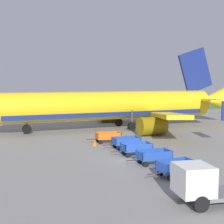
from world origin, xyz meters
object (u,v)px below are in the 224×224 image
(traffic_cone_mid_apron, at_px, (133,139))
(baggage_cart_far_end, at_px, (108,137))
(baggage_cart_nearest, at_px, (177,168))
(traffic_cone_near_plane, at_px, (95,143))
(baggage_cart_fourth_in_row, at_px, (126,142))
(baggage_cart_third_in_row, at_px, (136,148))
(service_truck_beside_carts, at_px, (202,183))
(airplane, at_px, (115,106))
(baggage_cart_second_in_row, at_px, (154,156))

(traffic_cone_mid_apron, bearing_deg, baggage_cart_far_end, 172.60)
(baggage_cart_nearest, distance_m, traffic_cone_near_plane, 12.06)
(baggage_cart_nearest, height_order, baggage_cart_fourth_in_row, same)
(baggage_cart_fourth_in_row, bearing_deg, baggage_cart_third_in_row, -96.06)
(baggage_cart_nearest, height_order, baggage_cart_third_in_row, same)
(baggage_cart_nearest, bearing_deg, baggage_cart_far_end, 90.58)
(baggage_cart_third_in_row, bearing_deg, baggage_cart_far_end, 92.39)
(service_truck_beside_carts, relative_size, traffic_cone_mid_apron, 7.64)
(baggage_cart_far_end, bearing_deg, airplane, 64.98)
(baggage_cart_second_in_row, height_order, baggage_cart_fourth_in_row, same)
(airplane, relative_size, baggage_cart_nearest, 10.41)
(baggage_cart_third_in_row, relative_size, traffic_cone_mid_apron, 5.96)
(baggage_cart_third_in_row, distance_m, service_truck_beside_carts, 11.45)
(baggage_cart_second_in_row, relative_size, service_truck_beside_carts, 0.78)
(baggage_cart_fourth_in_row, bearing_deg, service_truck_beside_carts, -97.45)
(service_truck_beside_carts, bearing_deg, baggage_cart_fourth_in_row, 82.55)
(baggage_cart_far_end, height_order, traffic_cone_near_plane, baggage_cart_far_end)
(baggage_cart_fourth_in_row, bearing_deg, baggage_cart_second_in_row, -92.82)
(traffic_cone_near_plane, relative_size, traffic_cone_mid_apron, 1.04)
(baggage_cart_second_in_row, bearing_deg, baggage_cart_far_end, 91.67)
(airplane, bearing_deg, service_truck_beside_carts, -101.71)
(baggage_cart_nearest, xyz_separation_m, baggage_cart_far_end, (-0.13, 12.97, 0.00))
(airplane, bearing_deg, baggage_cart_third_in_row, -104.50)
(airplane, distance_m, baggage_cart_second_in_row, 19.23)
(baggage_cart_third_in_row, bearing_deg, baggage_cart_nearest, -91.14)
(airplane, relative_size, baggage_cart_fourth_in_row, 10.50)
(baggage_cart_second_in_row, bearing_deg, traffic_cone_mid_apron, 75.20)
(traffic_cone_mid_apron, bearing_deg, baggage_cart_third_in_row, -112.14)
(baggage_cart_third_in_row, distance_m, baggage_cart_far_end, 6.34)
(baggage_cart_far_end, distance_m, service_truck_beside_carts, 17.72)
(service_truck_beside_carts, xyz_separation_m, traffic_cone_mid_apron, (3.99, 17.31, -0.80))
(traffic_cone_mid_apron, bearing_deg, airplane, 80.64)
(baggage_cart_second_in_row, height_order, baggage_cart_third_in_row, same)
(baggage_cart_third_in_row, relative_size, service_truck_beside_carts, 0.78)
(traffic_cone_near_plane, height_order, traffic_cone_mid_apron, traffic_cone_near_plane)
(baggage_cart_far_end, relative_size, traffic_cone_mid_apron, 5.97)
(baggage_cart_third_in_row, height_order, baggage_cart_fourth_in_row, same)
(baggage_cart_nearest, distance_m, baggage_cart_third_in_row, 6.63)
(baggage_cart_nearest, xyz_separation_m, traffic_cone_mid_apron, (2.57, 12.62, -0.30))
(baggage_cart_fourth_in_row, distance_m, traffic_cone_mid_apron, 3.68)
(baggage_cart_fourth_in_row, bearing_deg, airplane, 73.56)
(baggage_cart_far_end, bearing_deg, traffic_cone_near_plane, -149.33)
(baggage_cart_nearest, height_order, baggage_cart_second_in_row, same)
(airplane, distance_m, traffic_cone_mid_apron, 10.00)
(baggage_cart_third_in_row, distance_m, traffic_cone_near_plane, 5.67)
(airplane, height_order, baggage_cart_far_end, airplane)
(airplane, height_order, baggage_cart_third_in_row, airplane)
(airplane, xyz_separation_m, service_truck_beside_carts, (-5.56, -26.80, -1.95))
(baggage_cart_nearest, relative_size, baggage_cart_fourth_in_row, 1.01)
(baggage_cart_nearest, distance_m, baggage_cart_far_end, 12.97)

